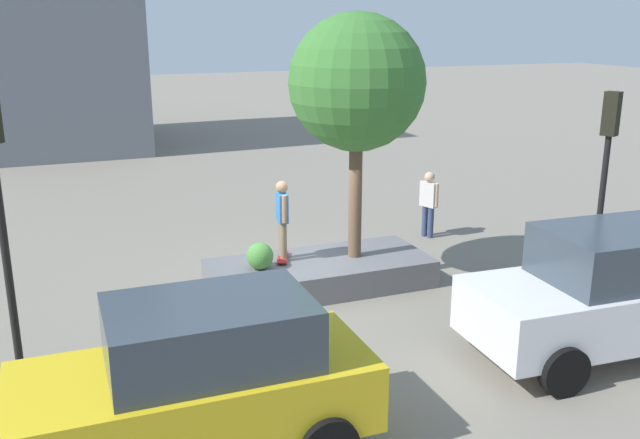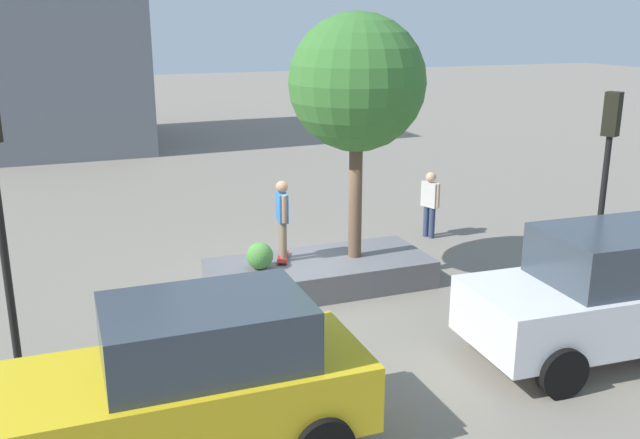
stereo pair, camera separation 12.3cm
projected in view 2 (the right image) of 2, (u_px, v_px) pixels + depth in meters
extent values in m
plane|color=gray|center=(299.00, 287.00, 14.90)|extent=(120.00, 120.00, 0.00)
cube|color=slate|center=(320.00, 274.00, 14.88)|extent=(4.65, 2.02, 0.59)
cylinder|color=brown|center=(355.00, 190.00, 14.67)|extent=(0.28, 0.28, 2.92)
sphere|color=#3D7A33|center=(357.00, 82.00, 14.05)|extent=(2.78, 2.78, 2.78)
sphere|color=#4C8C3D|center=(260.00, 256.00, 14.23)|extent=(0.55, 0.55, 0.55)
cube|color=#A51E1E|center=(283.00, 257.00, 14.82)|extent=(0.49, 0.82, 0.02)
sphere|color=beige|center=(286.00, 263.00, 14.58)|extent=(0.06, 0.06, 0.06)
sphere|color=beige|center=(278.00, 262.00, 14.58)|extent=(0.06, 0.06, 0.06)
sphere|color=beige|center=(288.00, 255.00, 15.07)|extent=(0.06, 0.06, 0.06)
sphere|color=beige|center=(280.00, 254.00, 15.08)|extent=(0.06, 0.06, 0.06)
cylinder|color=#847056|center=(282.00, 238.00, 14.80)|extent=(0.14, 0.14, 0.78)
cylinder|color=#847056|center=(283.00, 240.00, 14.62)|extent=(0.14, 0.14, 0.78)
cube|color=#2D6BB2|center=(282.00, 207.00, 14.52)|extent=(0.24, 0.46, 0.61)
cylinder|color=#9E7251|center=(280.00, 204.00, 14.73)|extent=(0.09, 0.09, 0.57)
cylinder|color=#9E7251|center=(284.00, 209.00, 14.30)|extent=(0.09, 0.09, 0.57)
sphere|color=#9E7251|center=(282.00, 187.00, 14.40)|extent=(0.25, 0.25, 0.25)
cube|color=white|center=(604.00, 306.00, 11.74)|extent=(4.82, 2.23, 0.94)
cube|color=#38424C|center=(622.00, 254.00, 11.56)|extent=(2.73, 1.88, 0.85)
cylinder|color=black|center=(562.00, 372.00, 10.52)|extent=(0.81, 0.28, 0.80)
cylinder|color=black|center=(492.00, 320.00, 12.33)|extent=(0.81, 0.28, 0.80)
cylinder|color=black|center=(632.00, 300.00, 13.22)|extent=(0.81, 0.28, 0.80)
cube|color=gold|center=(192.00, 397.00, 8.99)|extent=(4.58, 1.97, 0.91)
cube|color=#38424C|center=(206.00, 332.00, 8.83)|extent=(2.57, 1.72, 0.82)
cylinder|color=black|center=(73.00, 412.00, 9.49)|extent=(0.78, 0.24, 0.77)
cylinder|color=black|center=(279.00, 375.00, 10.47)|extent=(0.78, 0.24, 0.77)
cylinder|color=black|center=(7.00, 272.00, 10.32)|extent=(0.12, 0.12, 3.83)
cylinder|color=black|center=(600.00, 218.00, 14.05)|extent=(0.12, 0.12, 3.31)
cube|color=black|center=(612.00, 114.00, 13.47)|extent=(0.34, 0.36, 0.85)
sphere|color=red|center=(617.00, 101.00, 13.51)|extent=(0.14, 0.14, 0.14)
sphere|color=gold|center=(615.00, 115.00, 13.59)|extent=(0.14, 0.14, 0.14)
sphere|color=green|center=(613.00, 129.00, 13.67)|extent=(0.14, 0.14, 0.14)
cylinder|color=navy|center=(432.00, 223.00, 18.16)|extent=(0.15, 0.15, 0.82)
cylinder|color=navy|center=(426.00, 221.00, 18.30)|extent=(0.15, 0.15, 0.82)
cube|color=silver|center=(430.00, 195.00, 18.03)|extent=(0.35, 0.50, 0.64)
cylinder|color=#D8AD8C|center=(438.00, 196.00, 17.85)|extent=(0.10, 0.10, 0.61)
cylinder|color=#D8AD8C|center=(423.00, 192.00, 18.20)|extent=(0.10, 0.10, 0.61)
sphere|color=#D8AD8C|center=(431.00, 177.00, 17.90)|extent=(0.27, 0.27, 0.27)
cube|color=slate|center=(49.00, 4.00, 29.94)|extent=(7.14, 8.96, 12.18)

